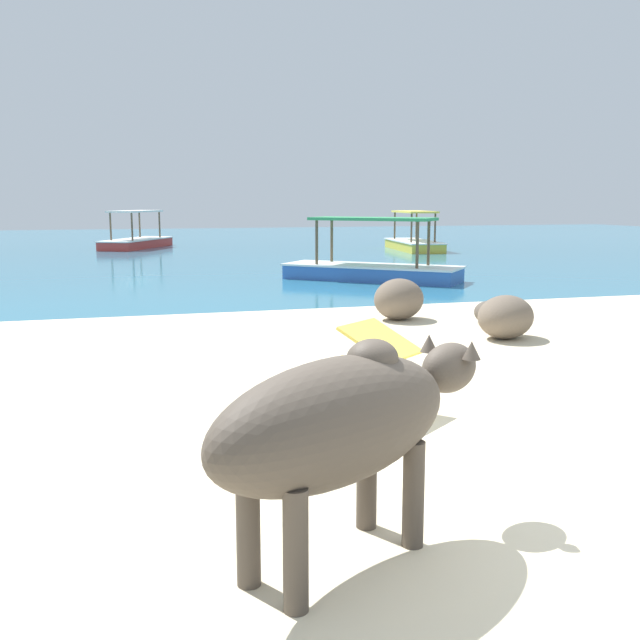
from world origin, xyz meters
name	(u,v)px	position (x,y,z in m)	size (l,w,h in m)	color
sand_beach	(533,493)	(0.00, 0.00, 0.02)	(18.00, 14.00, 0.04)	beige
water_surface	(181,249)	(0.00, 22.00, 0.00)	(60.00, 36.00, 0.03)	teal
cow	(343,421)	(-1.27, -0.47, 0.69)	(1.69, 1.20, 0.99)	#4C4238
deck_chair_far	(363,361)	(-0.40, 1.77, 0.42)	(0.89, 0.93, 0.68)	brown
shore_rock_large	(506,317)	(2.18, 4.09, 0.30)	(0.77, 0.62, 0.51)	#6B5B4C
shore_rock_medium	(399,299)	(1.49, 5.71, 0.32)	(0.75, 0.64, 0.56)	#6B5B4C
shore_rock_small	(490,313)	(2.50, 5.03, 0.19)	(0.52, 0.39, 0.31)	brown
boat_red	(137,240)	(-1.45, 22.59, 0.29)	(2.73, 3.79, 1.29)	#C63833
boat_yellow	(414,242)	(7.36, 18.95, 0.29)	(1.63, 3.79, 1.29)	gold
boat_blue	(372,267)	(2.90, 10.67, 0.29)	(3.54, 3.26, 1.29)	#3866B7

